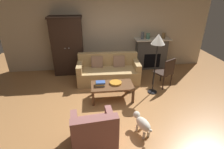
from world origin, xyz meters
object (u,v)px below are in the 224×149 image
object	(u,v)px
coffee_table	(112,87)
mantel_vase_bronze	(163,36)
armchair_near_left	(94,134)
floor_lamp	(158,43)
armoire	(68,46)
dog	(142,123)
side_chair_wooden	(166,71)
couch	(108,72)
fruit_bowl	(116,83)
book_stack	(100,84)
mantel_vase_slate	(143,36)
mantel_vase_jade	(148,36)
fireplace	(151,53)

from	to	relation	value
coffee_table	mantel_vase_bronze	size ratio (longest dim) A/B	5.88
coffee_table	armchair_near_left	bearing A→B (deg)	-108.10
floor_lamp	armoire	bearing A→B (deg)	145.95
mantel_vase_bronze	dog	xyz separation A→B (m)	(-1.60, -3.24, -0.97)
mantel_vase_bronze	side_chair_wooden	world-z (taller)	mantel_vase_bronze
couch	mantel_vase_bronze	bearing A→B (deg)	22.74
armoire	dog	xyz separation A→B (m)	(1.73, -3.18, -0.73)
side_chair_wooden	fruit_bowl	bearing A→B (deg)	-164.63
coffee_table	book_stack	size ratio (longest dim) A/B	4.25
mantel_vase_slate	armchair_near_left	xyz separation A→B (m)	(-1.81, -3.50, -0.92)
armoire	mantel_vase_jade	size ratio (longest dim) A/B	9.95
mantel_vase_jade	dog	distance (m)	3.54
floor_lamp	dog	world-z (taller)	floor_lamp
coffee_table	armoire	bearing A→B (deg)	124.70
fireplace	couch	bearing A→B (deg)	-152.29
fruit_bowl	floor_lamp	distance (m)	1.49
coffee_table	mantel_vase_bronze	xyz separation A→B (m)	(2.05, 1.91, 0.85)
armchair_near_left	floor_lamp	distance (m)	2.71
mantel_vase_bronze	floor_lamp	size ratio (longest dim) A/B	0.11
couch	coffee_table	world-z (taller)	couch
armoire	armchair_near_left	bearing A→B (deg)	-77.60
coffee_table	floor_lamp	size ratio (longest dim) A/B	0.65
mantel_vase_bronze	armoire	bearing A→B (deg)	-178.97
dog	couch	bearing A→B (deg)	100.55
couch	armchair_near_left	xyz separation A→B (m)	(-0.53, -2.64, -0.00)
armoire	side_chair_wooden	size ratio (longest dim) A/B	2.15
mantel_vase_slate	floor_lamp	world-z (taller)	floor_lamp
fruit_bowl	side_chair_wooden	xyz separation A→B (m)	(1.55, 0.43, 0.07)
side_chair_wooden	coffee_table	bearing A→B (deg)	-163.92
fireplace	armchair_near_left	xyz separation A→B (m)	(-2.19, -3.52, -0.25)
dog	mantel_vase_jade	bearing A→B (deg)	72.19
fireplace	mantel_vase_slate	bearing A→B (deg)	-177.30
mantel_vase_jade	mantel_vase_bronze	world-z (taller)	mantel_vase_jade
coffee_table	side_chair_wooden	world-z (taller)	side_chair_wooden
mantel_vase_slate	floor_lamp	xyz separation A→B (m)	(-0.10, -1.73, 0.22)
mantel_vase_slate	armchair_near_left	bearing A→B (deg)	-117.39
armchair_near_left	dog	xyz separation A→B (m)	(0.97, 0.26, -0.07)
mantel_vase_slate	armchair_near_left	size ratio (longest dim) A/B	0.27
armoire	armchair_near_left	distance (m)	3.58
book_stack	mantel_vase_slate	bearing A→B (deg)	49.98
book_stack	armchair_near_left	world-z (taller)	armchair_near_left
fireplace	fruit_bowl	size ratio (longest dim) A/B	3.93
fireplace	mantel_vase_jade	distance (m)	0.67
couch	book_stack	distance (m)	1.11
fireplace	armoire	distance (m)	2.98
floor_lamp	book_stack	bearing A→B (deg)	-173.02
couch	armchair_near_left	distance (m)	2.70
fruit_bowl	dog	world-z (taller)	fruit_bowl
armoire	dog	world-z (taller)	armoire
fireplace	armoire	bearing A→B (deg)	-178.49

